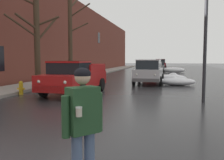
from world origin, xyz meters
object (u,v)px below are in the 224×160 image
object	(u,v)px
bare_tree_second_along_sidewalk	(36,37)
sedan_black_parked_far_down_block	(156,67)
suv_silver_parked_kerbside_close	(149,71)
sedan_grey_queued_behind_truck	(159,66)
bare_tree_mid_block	(71,34)
fire_hydrant	(21,88)
pickup_truck_red_approaching_near_lane	(74,77)
street_lamp_post	(206,21)
pedestrian_with_coffee	(83,120)
suv_maroon_at_far_intersection	(160,63)
sedan_red_parked_kerbside_mid	(152,70)

from	to	relation	value
bare_tree_second_along_sidewalk	sedan_black_parked_far_down_block	world-z (taller)	bare_tree_second_along_sidewalk
suv_silver_parked_kerbside_close	sedan_grey_queued_behind_truck	bearing A→B (deg)	89.82
bare_tree_mid_block	sedan_grey_queued_behind_truck	distance (m)	21.48
suv_silver_parked_kerbside_close	fire_hydrant	distance (m)	9.47
bare_tree_mid_block	suv_silver_parked_kerbside_close	world-z (taller)	bare_tree_mid_block
bare_tree_second_along_sidewalk	sedan_grey_queued_behind_truck	distance (m)	26.48
bare_tree_second_along_sidewalk	fire_hydrant	world-z (taller)	bare_tree_second_along_sidewalk
sedan_black_parked_far_down_block	pickup_truck_red_approaching_near_lane	bearing A→B (deg)	-99.74
suv_silver_parked_kerbside_close	street_lamp_post	xyz separation A→B (m)	(2.87, -7.56, 2.49)
bare_tree_second_along_sidewalk	pedestrian_with_coffee	bearing A→B (deg)	-57.75
sedan_black_parked_far_down_block	suv_maroon_at_far_intersection	distance (m)	14.43
pickup_truck_red_approaching_near_lane	fire_hydrant	size ratio (longest dim) A/B	7.52
sedan_black_parked_far_down_block	suv_maroon_at_far_intersection	xyz separation A→B (m)	(0.18, 14.43, 0.24)
pickup_truck_red_approaching_near_lane	suv_silver_parked_kerbside_close	size ratio (longest dim) A/B	1.12
bare_tree_second_along_sidewalk	suv_silver_parked_kerbside_close	bearing A→B (deg)	39.47
suv_silver_parked_kerbside_close	pedestrian_with_coffee	bearing A→B (deg)	-89.25
fire_hydrant	suv_silver_parked_kerbside_close	bearing A→B (deg)	49.12
sedan_red_parked_kerbside_mid	bare_tree_mid_block	bearing A→B (deg)	-131.96
sedan_black_parked_far_down_block	street_lamp_post	distance (m)	21.49
pedestrian_with_coffee	pickup_truck_red_approaching_near_lane	bearing A→B (deg)	111.97
sedan_red_parked_kerbside_mid	sedan_grey_queued_behind_truck	world-z (taller)	same
sedan_red_parked_kerbside_mid	street_lamp_post	world-z (taller)	street_lamp_post
bare_tree_mid_block	fire_hydrant	bearing A→B (deg)	-89.44
suv_maroon_at_far_intersection	pickup_truck_red_approaching_near_lane	bearing A→B (deg)	-95.97
suv_silver_parked_kerbside_close	suv_maroon_at_far_intersection	world-z (taller)	same
sedan_grey_queued_behind_truck	street_lamp_post	world-z (taller)	street_lamp_post
suv_maroon_at_far_intersection	street_lamp_post	world-z (taller)	street_lamp_post
pickup_truck_red_approaching_near_lane	fire_hydrant	xyz separation A→B (m)	(-2.64, -0.90, -0.53)
pedestrian_with_coffee	sedan_black_parked_far_down_block	bearing A→B (deg)	90.68
sedan_black_parked_far_down_block	fire_hydrant	distance (m)	21.55
bare_tree_second_along_sidewalk	suv_maroon_at_far_intersection	world-z (taller)	bare_tree_second_along_sidewalk
bare_tree_second_along_sidewalk	sedan_grey_queued_behind_truck	xyz separation A→B (m)	(6.38, 25.59, -2.41)
sedan_grey_queued_behind_truck	suv_maroon_at_far_intersection	size ratio (longest dim) A/B	0.96
sedan_black_parked_far_down_block	street_lamp_post	world-z (taller)	street_lamp_post
bare_tree_mid_block	pedestrian_with_coffee	xyz separation A→B (m)	(6.46, -15.62, -2.82)
pickup_truck_red_approaching_near_lane	suv_maroon_at_far_intersection	xyz separation A→B (m)	(3.58, 34.21, 0.11)
fire_hydrant	pickup_truck_red_approaching_near_lane	bearing A→B (deg)	18.77
pickup_truck_red_approaching_near_lane	sedan_red_parked_kerbside_mid	world-z (taller)	pickup_truck_red_approaching_near_lane
pickup_truck_red_approaching_near_lane	street_lamp_post	distance (m)	7.04
pickup_truck_red_approaching_near_lane	sedan_black_parked_far_down_block	xyz separation A→B (m)	(3.40, 19.79, -0.13)
sedan_grey_queued_behind_truck	fire_hydrant	xyz separation A→B (m)	(-6.25, -27.53, -0.40)
bare_tree_second_along_sidewalk	bare_tree_mid_block	world-z (taller)	bare_tree_mid_block
street_lamp_post	suv_silver_parked_kerbside_close	bearing A→B (deg)	110.80
bare_tree_mid_block	suv_silver_parked_kerbside_close	size ratio (longest dim) A/B	1.55
bare_tree_second_along_sidewalk	sedan_grey_queued_behind_truck	size ratio (longest dim) A/B	1.42
bare_tree_second_along_sidewalk	pickup_truck_red_approaching_near_lane	xyz separation A→B (m)	(2.77, -1.04, -2.28)
bare_tree_mid_block	pedestrian_with_coffee	world-z (taller)	bare_tree_mid_block
street_lamp_post	suv_maroon_at_far_intersection	bearing A→B (deg)	94.56
sedan_black_parked_far_down_block	fire_hydrant	bearing A→B (deg)	-106.28
suv_silver_parked_kerbside_close	suv_maroon_at_far_intersection	xyz separation A→B (m)	(0.04, 27.97, -0.00)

